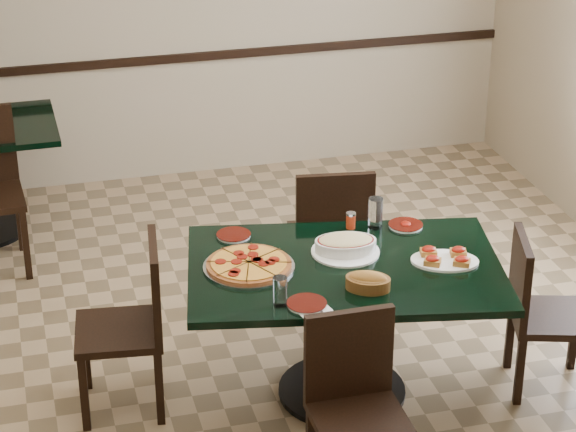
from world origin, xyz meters
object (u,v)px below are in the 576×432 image
object	(u,v)px
chair_right	(537,306)
bread_basket	(368,281)
chair_near	(355,398)
chair_left	(135,317)
main_table	(344,298)
pepperoni_pizza	(249,265)
lasagna_casserole	(345,245)
bruschetta_platter	(445,258)
chair_far	(332,233)

from	to	relation	value
chair_right	bread_basket	bearing A→B (deg)	110.87
chair_near	chair_left	size ratio (longest dim) A/B	0.96
main_table	chair_right	size ratio (longest dim) A/B	1.99
chair_right	bread_basket	world-z (taller)	chair_right
chair_near	chair_left	xyz separation A→B (m)	(-0.85, 0.90, 0.02)
pepperoni_pizza	lasagna_casserole	xyz separation A→B (m)	(0.50, 0.03, 0.03)
lasagna_casserole	bruschetta_platter	bearing A→B (deg)	-18.07
chair_near	bruschetta_platter	world-z (taller)	chair_near
bruschetta_platter	chair_near	bearing A→B (deg)	-117.17
main_table	lasagna_casserole	bearing A→B (deg)	82.47
chair_near	pepperoni_pizza	distance (m)	0.92
chair_left	pepperoni_pizza	distance (m)	0.62
chair_far	chair_left	bearing A→B (deg)	35.13
lasagna_casserole	pepperoni_pizza	bearing A→B (deg)	-167.87
lasagna_casserole	bread_basket	bearing A→B (deg)	-82.76
pepperoni_pizza	lasagna_casserole	distance (m)	0.51
chair_near	chair_left	distance (m)	1.24
chair_far	pepperoni_pizza	bearing A→B (deg)	55.34
main_table	bread_basket	distance (m)	0.34
main_table	pepperoni_pizza	size ratio (longest dim) A/B	3.76
main_table	chair_far	distance (m)	0.81
bread_basket	chair_near	bearing A→B (deg)	-87.24
pepperoni_pizza	bruschetta_platter	size ratio (longest dim) A/B	1.14
chair_near	bruschetta_platter	distance (m)	0.96
chair_near	bread_basket	xyz separation A→B (m)	(0.21, 0.48, 0.30)
chair_near	chair_right	xyz separation A→B (m)	(1.15, 0.55, -0.01)
chair_near	chair_far	bearing A→B (deg)	76.91
chair_right	chair_left	xyz separation A→B (m)	(-2.00, 0.35, 0.04)
chair_near	lasagna_casserole	xyz separation A→B (m)	(0.22, 0.86, 0.31)
bread_basket	chair_far	bearing A→B (deg)	108.86
chair_far	chair_left	world-z (taller)	chair_far
main_table	lasagna_casserole	world-z (taller)	lasagna_casserole
main_table	chair_left	world-z (taller)	chair_left
main_table	chair_near	bearing A→B (deg)	-92.87
chair_far	lasagna_casserole	size ratio (longest dim) A/B	2.71
chair_far	bruschetta_platter	distance (m)	0.97
chair_right	bruschetta_platter	world-z (taller)	chair_right
main_table	bruschetta_platter	bearing A→B (deg)	-0.17
main_table	chair_far	world-z (taller)	chair_far
chair_far	pepperoni_pizza	size ratio (longest dim) A/B	2.07
chair_far	lasagna_casserole	distance (m)	0.73
chair_right	bread_basket	size ratio (longest dim) A/B	3.31
main_table	chair_near	world-z (taller)	chair_near
lasagna_casserole	bread_basket	world-z (taller)	bread_basket
chair_near	lasagna_casserole	world-z (taller)	chair_near
lasagna_casserole	chair_right	bearing A→B (deg)	-9.88
chair_left	pepperoni_pizza	world-z (taller)	chair_left
chair_right	pepperoni_pizza	world-z (taller)	chair_right
main_table	lasagna_casserole	distance (m)	0.27
bread_basket	bruschetta_platter	bearing A→B (deg)	45.75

